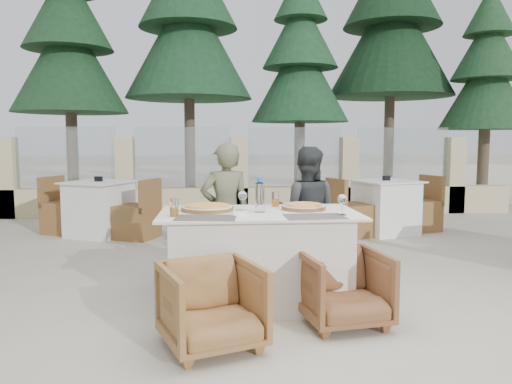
{
  "coord_description": "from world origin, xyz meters",
  "views": [
    {
      "loc": [
        -0.44,
        -4.1,
        1.35
      ],
      "look_at": [
        -0.08,
        0.18,
        0.9
      ],
      "focal_mm": 35.0,
      "sensor_mm": 36.0,
      "label": 1
    }
  ],
  "objects": [
    {
      "name": "diner_right",
      "position": [
        0.46,
        0.68,
        0.64
      ],
      "size": [
        0.72,
        0.62,
        1.29
      ],
      "primitive_type": "imported",
      "rotation": [
        0.0,
        0.0,
        2.9
      ],
      "color": "#35373A",
      "rests_on": "ground"
    },
    {
      "name": "pizza_left",
      "position": [
        -0.5,
        -0.02,
        0.8
      ],
      "size": [
        0.49,
        0.49,
        0.06
      ],
      "primitive_type": "cylinder",
      "rotation": [
        0.0,
        0.0,
        -0.15
      ],
      "color": "orange",
      "rests_on": "dining_table"
    },
    {
      "name": "diner_left",
      "position": [
        -0.34,
        0.6,
        0.66
      ],
      "size": [
        0.54,
        0.41,
        1.32
      ],
      "primitive_type": "imported",
      "rotation": [
        0.0,
        0.0,
        3.34
      ],
      "color": "#5C5D43",
      "rests_on": "ground"
    },
    {
      "name": "pine_mid_left",
      "position": [
        -1.0,
        7.5,
        3.25
      ],
      "size": [
        2.86,
        2.86,
        6.5
      ],
      "primitive_type": "cone",
      "color": "#1E4929",
      "rests_on": "ground"
    },
    {
      "name": "pine_mid_right",
      "position": [
        3.8,
        7.8,
        3.4
      ],
      "size": [
        2.99,
        2.99,
        6.8
      ],
      "primitive_type": "cone",
      "color": "#16361D",
      "rests_on": "ground"
    },
    {
      "name": "olive_dish",
      "position": [
        -0.25,
        -0.27,
        0.79
      ],
      "size": [
        0.14,
        0.14,
        0.04
      ],
      "primitive_type": null,
      "rotation": [
        0.0,
        0.0,
        0.28
      ],
      "color": "white",
      "rests_on": "dining_table"
    },
    {
      "name": "armchair_near_right",
      "position": [
        0.49,
        -0.62,
        0.27
      ],
      "size": [
        0.68,
        0.69,
        0.55
      ],
      "primitive_type": "imported",
      "rotation": [
        0.0,
        0.0,
        0.16
      ],
      "color": "brown",
      "rests_on": "ground"
    },
    {
      "name": "placemat_near_right",
      "position": [
        0.32,
        -0.41,
        0.77
      ],
      "size": [
        0.46,
        0.31,
        0.0
      ],
      "primitive_type": "cube",
      "rotation": [
        0.0,
        0.0,
        0.03
      ],
      "color": "#5A554D",
      "rests_on": "dining_table"
    },
    {
      "name": "beer_glass_right",
      "position": [
        0.09,
        0.19,
        0.83
      ],
      "size": [
        0.07,
        0.07,
        0.13
      ],
      "primitive_type": "cylinder",
      "rotation": [
        0.0,
        0.0,
        -0.17
      ],
      "color": "orange",
      "rests_on": "dining_table"
    },
    {
      "name": "armchair_near_left",
      "position": [
        -0.46,
        -0.95,
        0.28
      ],
      "size": [
        0.78,
        0.79,
        0.56
      ],
      "primitive_type": "imported",
      "rotation": [
        0.0,
        0.0,
        0.35
      ],
      "color": "olive",
      "rests_on": "ground"
    },
    {
      "name": "bg_table_b",
      "position": [
        2.02,
        2.84,
        0.39
      ],
      "size": [
        1.81,
        1.28,
        0.77
      ],
      "primitive_type": null,
      "rotation": [
        0.0,
        0.0,
        0.31
      ],
      "color": "white",
      "rests_on": "ground"
    },
    {
      "name": "wine_glass_centre",
      "position": [
        -0.21,
        -0.05,
        0.86
      ],
      "size": [
        0.09,
        0.09,
        0.18
      ],
      "primitive_type": null,
      "rotation": [
        0.0,
        0.0,
        -0.15
      ],
      "color": "silver",
      "rests_on": "dining_table"
    },
    {
      "name": "water_bottle",
      "position": [
        -0.08,
        -0.13,
        0.91
      ],
      "size": [
        0.11,
        0.11,
        0.28
      ],
      "primitive_type": "cylinder",
      "rotation": [
        0.0,
        0.0,
        0.41
      ],
      "color": "#9EB7D0",
      "rests_on": "dining_table"
    },
    {
      "name": "pine_far_left",
      "position": [
        -3.5,
        7.0,
        2.75
      ],
      "size": [
        2.42,
        2.42,
        5.5
      ],
      "primitive_type": "cone",
      "color": "#1C4223",
      "rests_on": "ground"
    },
    {
      "name": "placemat_near_left",
      "position": [
        -0.51,
        -0.4,
        0.77
      ],
      "size": [
        0.48,
        0.34,
        0.0
      ],
      "primitive_type": "cube",
      "rotation": [
        0.0,
        0.0,
        -0.1
      ],
      "color": "#545048",
      "rests_on": "dining_table"
    },
    {
      "name": "pine_far_right",
      "position": [
        5.5,
        6.5,
        2.25
      ],
      "size": [
        1.98,
        1.98,
        4.5
      ],
      "primitive_type": "cone",
      "color": "#214B28",
      "rests_on": "ground"
    },
    {
      "name": "sand_patch",
      "position": [
        0.0,
        14.0,
        0.01
      ],
      "size": [
        30.0,
        16.0,
        0.01
      ],
      "primitive_type": "cube",
      "color": "#F3E4C6",
      "rests_on": "ground"
    },
    {
      "name": "wine_glass_corner",
      "position": [
        0.55,
        -0.35,
        0.86
      ],
      "size": [
        0.1,
        0.1,
        0.18
      ],
      "primitive_type": null,
      "rotation": [
        0.0,
        0.0,
        0.42
      ],
      "color": "silver",
      "rests_on": "dining_table"
    },
    {
      "name": "beer_glass_left",
      "position": [
        -0.75,
        -0.32,
        0.84
      ],
      "size": [
        0.07,
        0.07,
        0.14
      ],
      "primitive_type": "cylinder",
      "rotation": [
        0.0,
        0.0,
        0.04
      ],
      "color": "orange",
      "rests_on": "dining_table"
    },
    {
      "name": "pine_centre",
      "position": [
        1.5,
        7.2,
        2.5
      ],
      "size": [
        2.2,
        2.2,
        5.0
      ],
      "primitive_type": "cone",
      "color": "#214E2C",
      "rests_on": "ground"
    },
    {
      "name": "armchair_far_left",
      "position": [
        -0.38,
        0.68,
        0.31
      ],
      "size": [
        0.82,
        0.84,
        0.63
      ],
      "primitive_type": "imported",
      "rotation": [
        0.0,
        0.0,
        3.4
      ],
      "color": "olive",
      "rests_on": "ground"
    },
    {
      "name": "armchair_far_right",
      "position": [
        0.39,
        0.82,
        0.33
      ],
      "size": [
        0.74,
        0.76,
        0.66
      ],
      "primitive_type": "imported",
      "rotation": [
        0.0,
        0.0,
        3.19
      ],
      "color": "brown",
      "rests_on": "ground"
    },
    {
      "name": "dining_table",
      "position": [
        -0.08,
        -0.12,
        0.39
      ],
      "size": [
        1.6,
        0.9,
        0.77
      ],
      "primitive_type": null,
      "color": "silver",
      "rests_on": "ground"
    },
    {
      "name": "bg_table_a",
      "position": [
        -2.06,
        3.02,
        0.39
      ],
      "size": [
        1.83,
        1.43,
        0.77
      ],
      "primitive_type": null,
      "rotation": [
        0.0,
        0.0,
        -0.43
      ],
      "color": "white",
      "rests_on": "ground"
    },
    {
      "name": "ground",
      "position": [
        0.0,
        0.0,
        0.0
      ],
      "size": [
        80.0,
        80.0,
        0.0
      ],
      "primitive_type": "plane",
      "color": "#BEB7A2",
      "rests_on": "ground"
    },
    {
      "name": "pizza_right",
      "position": [
        0.3,
        -0.02,
        0.79
      ],
      "size": [
        0.45,
        0.45,
        0.05
      ],
      "primitive_type": "cylinder",
      "rotation": [
        0.0,
        0.0,
        -0.26
      ],
      "color": "orange",
      "rests_on": "dining_table"
    },
    {
      "name": "perimeter_wall_far",
      "position": [
        0.0,
        4.8,
        0.8
      ],
      "size": [
        10.0,
        0.34,
        1.6
      ],
      "primitive_type": null,
      "color": "beige",
      "rests_on": "ground"
    }
  ]
}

